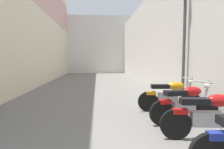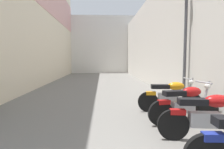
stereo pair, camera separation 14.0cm
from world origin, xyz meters
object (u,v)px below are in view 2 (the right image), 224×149
(motorcycle_fourth, at_px, (185,103))
(motorcycle_fifth, at_px, (170,95))
(motorcycle_third, at_px, (208,115))
(street_lamp, at_px, (183,18))

(motorcycle_fourth, height_order, motorcycle_fifth, same)
(motorcycle_fourth, bearing_deg, motorcycle_fifth, 90.00)
(motorcycle_fifth, bearing_deg, motorcycle_fourth, -90.00)
(motorcycle_fifth, bearing_deg, motorcycle_third, -90.00)
(motorcycle_fourth, distance_m, motorcycle_fifth, 1.02)
(motorcycle_third, height_order, motorcycle_fifth, same)
(motorcycle_third, xyz_separation_m, motorcycle_fifth, (0.00, 2.00, 0.00))
(motorcycle_third, xyz_separation_m, street_lamp, (0.71, 2.86, 2.42))
(motorcycle_third, xyz_separation_m, motorcycle_fourth, (-0.00, 0.98, 0.00))
(motorcycle_third, distance_m, motorcycle_fifth, 2.00)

